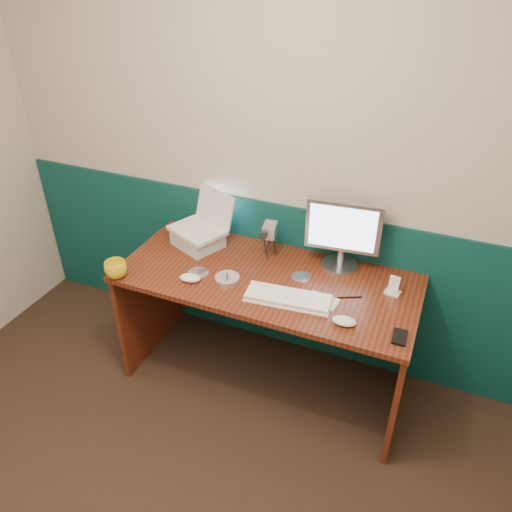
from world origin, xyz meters
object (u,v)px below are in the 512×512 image
at_px(camcorder, 270,239).
at_px(mug, 116,269).
at_px(desk, 266,330).
at_px(laptop, 196,213).
at_px(keyboard, 288,298).
at_px(monitor, 343,235).

bearing_deg(camcorder, mug, -153.13).
distance_m(desk, laptop, 0.78).
xyz_separation_m(desk, keyboard, (0.17, -0.15, 0.39)).
relative_size(keyboard, mug, 3.57).
xyz_separation_m(desk, laptop, (-0.49, 0.15, 0.59)).
height_order(mug, camcorder, camcorder).
relative_size(monitor, mug, 3.33).
bearing_deg(laptop, camcorder, 31.37).
height_order(laptop, camcorder, laptop).
bearing_deg(keyboard, desk, 133.39).
bearing_deg(monitor, keyboard, -117.51).
bearing_deg(mug, monitor, 27.56).
xyz_separation_m(monitor, mug, (-1.07, -0.56, -0.15)).
relative_size(laptop, mug, 2.52).
relative_size(desk, laptop, 5.36).
xyz_separation_m(laptop, keyboard, (0.67, -0.30, -0.20)).
bearing_deg(laptop, mug, -94.31).
height_order(desk, laptop, laptop).
xyz_separation_m(keyboard, mug, (-0.91, -0.16, 0.03)).
distance_m(desk, mug, 0.91).
distance_m(laptop, keyboard, 0.76).
relative_size(desk, keyboard, 3.78).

